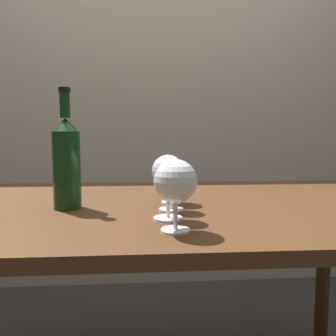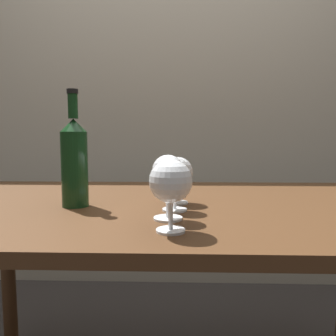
{
  "view_description": "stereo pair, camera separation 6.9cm",
  "coord_description": "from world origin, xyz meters",
  "px_view_note": "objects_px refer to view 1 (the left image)",
  "views": [
    {
      "loc": [
        -0.06,
        -0.88,
        0.94
      ],
      "look_at": [
        -0.01,
        -0.2,
        0.87
      ],
      "focal_mm": 32.92,
      "sensor_mm": 36.0,
      "label": 1
    },
    {
      "loc": [
        0.01,
        -0.89,
        0.94
      ],
      "look_at": [
        -0.01,
        -0.2,
        0.87
      ],
      "focal_mm": 32.92,
      "sensor_mm": 36.0,
      "label": 2
    }
  ],
  "objects_px": {
    "wine_glass_pinot": "(168,173)",
    "wine_bottle": "(67,161)",
    "wine_glass_amber": "(171,173)",
    "wine_glass_white": "(172,173)",
    "wine_glass_rose": "(176,183)"
  },
  "relations": [
    {
      "from": "wine_glass_white",
      "to": "wine_bottle",
      "type": "height_order",
      "value": "wine_bottle"
    },
    {
      "from": "wine_glass_amber",
      "to": "wine_glass_white",
      "type": "distance_m",
      "value": 0.09
    },
    {
      "from": "wine_glass_pinot",
      "to": "wine_bottle",
      "type": "relative_size",
      "value": 0.47
    },
    {
      "from": "wine_glass_pinot",
      "to": "wine_bottle",
      "type": "bearing_deg",
      "value": 153.0
    },
    {
      "from": "wine_glass_amber",
      "to": "wine_glass_pinot",
      "type": "bearing_deg",
      "value": -99.36
    },
    {
      "from": "wine_glass_white",
      "to": "wine_bottle",
      "type": "xyz_separation_m",
      "value": [
        -0.28,
        -0.04,
        0.04
      ]
    },
    {
      "from": "wine_glass_pinot",
      "to": "wine_bottle",
      "type": "distance_m",
      "value": 0.29
    },
    {
      "from": "wine_glass_pinot",
      "to": "wine_glass_amber",
      "type": "xyz_separation_m",
      "value": [
        0.01,
        0.09,
        -0.01
      ]
    },
    {
      "from": "wine_glass_amber",
      "to": "wine_bottle",
      "type": "relative_size",
      "value": 0.44
    },
    {
      "from": "wine_glass_rose",
      "to": "wine_glass_white",
      "type": "xyz_separation_m",
      "value": [
        0.01,
        0.27,
        -0.01
      ]
    },
    {
      "from": "wine_glass_amber",
      "to": "wine_bottle",
      "type": "xyz_separation_m",
      "value": [
        -0.27,
        0.04,
        0.03
      ]
    },
    {
      "from": "wine_glass_white",
      "to": "wine_bottle",
      "type": "distance_m",
      "value": 0.28
    },
    {
      "from": "wine_glass_rose",
      "to": "wine_glass_pinot",
      "type": "height_order",
      "value": "wine_glass_pinot"
    },
    {
      "from": "wine_glass_rose",
      "to": "wine_glass_amber",
      "type": "bearing_deg",
      "value": 88.33
    },
    {
      "from": "wine_glass_pinot",
      "to": "wine_glass_amber",
      "type": "distance_m",
      "value": 0.09
    }
  ]
}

